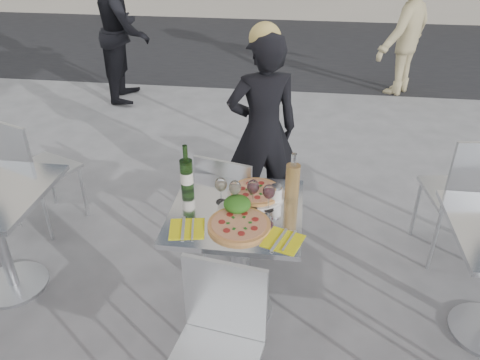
# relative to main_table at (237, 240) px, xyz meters

# --- Properties ---
(ground) EXTENTS (80.00, 80.00, 0.00)m
(ground) POSITION_rel_main_table_xyz_m (0.00, 0.00, -0.54)
(ground) COLOR #5F5F61
(street_asphalt) EXTENTS (24.00, 5.00, 0.00)m
(street_asphalt) POSITION_rel_main_table_xyz_m (0.00, 6.50, -0.54)
(street_asphalt) COLOR black
(street_asphalt) RESTS_ON ground
(main_table) EXTENTS (0.72, 0.72, 0.75)m
(main_table) POSITION_rel_main_table_xyz_m (0.00, 0.00, 0.00)
(main_table) COLOR #B7BABF
(main_table) RESTS_ON ground
(chair_far) EXTENTS (0.47, 0.48, 0.85)m
(chair_far) POSITION_rel_main_table_xyz_m (-0.11, 0.46, -0.04)
(chair_far) COLOR silver
(chair_far) RESTS_ON ground
(chair_near) EXTENTS (0.45, 0.46, 0.87)m
(chair_near) POSITION_rel_main_table_xyz_m (0.01, -0.68, -0.03)
(chair_near) COLOR silver
(chair_near) RESTS_ON ground
(side_chair_lfar) EXTENTS (0.56, 0.56, 0.94)m
(side_chair_lfar) POSITION_rel_main_table_xyz_m (-1.62, 0.65, 0.02)
(side_chair_lfar) COLOR silver
(side_chair_lfar) RESTS_ON ground
(side_chair_rfar) EXTENTS (0.51, 0.52, 0.99)m
(side_chair_rfar) POSITION_rel_main_table_xyz_m (1.45, 0.66, 0.05)
(side_chair_rfar) COLOR silver
(side_chair_rfar) RESTS_ON ground
(woman_diner) EXTENTS (0.63, 0.51, 1.48)m
(woman_diner) POSITION_rel_main_table_xyz_m (0.05, 1.06, 0.20)
(woman_diner) COLOR black
(woman_diner) RESTS_ON ground
(pedestrian_a) EXTENTS (0.75, 0.91, 1.71)m
(pedestrian_a) POSITION_rel_main_table_xyz_m (-1.89, 3.53, 0.31)
(pedestrian_a) COLOR black
(pedestrian_a) RESTS_ON ground
(pedestrian_b) EXTENTS (1.12, 1.23, 1.66)m
(pedestrian_b) POSITION_rel_main_table_xyz_m (1.56, 4.18, 0.29)
(pedestrian_b) COLOR tan
(pedestrian_b) RESTS_ON ground
(pizza_near) EXTENTS (0.33, 0.33, 0.02)m
(pizza_near) POSITION_rel_main_table_xyz_m (0.04, -0.15, 0.22)
(pizza_near) COLOR tan
(pizza_near) RESTS_ON main_table
(pizza_far) EXTENTS (0.34, 0.34, 0.03)m
(pizza_far) POSITION_rel_main_table_xyz_m (0.09, 0.16, 0.23)
(pizza_far) COLOR white
(pizza_far) RESTS_ON main_table
(salad_plate) EXTENTS (0.22, 0.22, 0.09)m
(salad_plate) POSITION_rel_main_table_xyz_m (0.01, -0.01, 0.25)
(salad_plate) COLOR white
(salad_plate) RESTS_ON main_table
(wine_bottle) EXTENTS (0.07, 0.08, 0.29)m
(wine_bottle) POSITION_rel_main_table_xyz_m (-0.31, 0.16, 0.32)
(wine_bottle) COLOR #2D5821
(wine_bottle) RESTS_ON main_table
(carafe) EXTENTS (0.08, 0.08, 0.29)m
(carafe) POSITION_rel_main_table_xyz_m (0.30, 0.14, 0.33)
(carafe) COLOR tan
(carafe) RESTS_ON main_table
(sugar_shaker) EXTENTS (0.06, 0.06, 0.11)m
(sugar_shaker) POSITION_rel_main_table_xyz_m (0.21, 0.10, 0.26)
(sugar_shaker) COLOR white
(sugar_shaker) RESTS_ON main_table
(wineglass_white_a) EXTENTS (0.07, 0.07, 0.16)m
(wineglass_white_a) POSITION_rel_main_table_xyz_m (-0.10, 0.06, 0.32)
(wineglass_white_a) COLOR white
(wineglass_white_a) RESTS_ON main_table
(wineglass_white_b) EXTENTS (0.07, 0.07, 0.16)m
(wineglass_white_b) POSITION_rel_main_table_xyz_m (-0.01, 0.04, 0.32)
(wineglass_white_b) COLOR white
(wineglass_white_b) RESTS_ON main_table
(wineglass_red_a) EXTENTS (0.07, 0.07, 0.16)m
(wineglass_red_a) POSITION_rel_main_table_xyz_m (0.08, 0.06, 0.32)
(wineglass_red_a) COLOR white
(wineglass_red_a) RESTS_ON main_table
(wineglass_red_b) EXTENTS (0.07, 0.07, 0.16)m
(wineglass_red_b) POSITION_rel_main_table_xyz_m (0.17, 0.02, 0.32)
(wineglass_red_b) COLOR white
(wineglass_red_b) RESTS_ON main_table
(napkin_left) EXTENTS (0.21, 0.21, 0.01)m
(napkin_left) POSITION_rel_main_table_xyz_m (-0.23, -0.21, 0.21)
(napkin_left) COLOR yellow
(napkin_left) RESTS_ON main_table
(napkin_right) EXTENTS (0.23, 0.23, 0.01)m
(napkin_right) POSITION_rel_main_table_xyz_m (0.27, -0.25, 0.21)
(napkin_right) COLOR yellow
(napkin_right) RESTS_ON main_table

